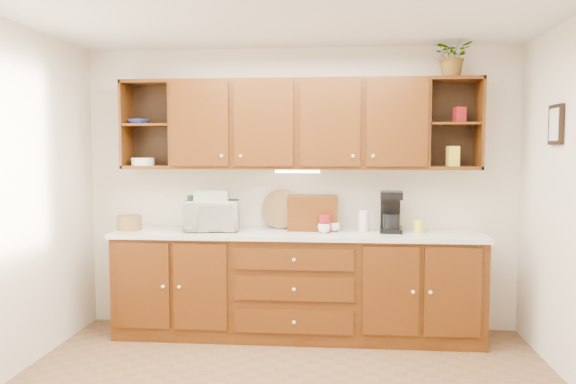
% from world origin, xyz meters
% --- Properties ---
extents(back_wall, '(4.00, 0.00, 4.00)m').
position_xyz_m(back_wall, '(0.00, 1.75, 1.30)').
color(back_wall, '#EDE1C7').
rests_on(back_wall, floor).
extents(base_cabinets, '(3.20, 0.60, 0.90)m').
position_xyz_m(base_cabinets, '(0.00, 1.45, 0.45)').
color(base_cabinets, '#3D1B07').
rests_on(base_cabinets, floor).
extents(countertop, '(3.24, 0.64, 0.04)m').
position_xyz_m(countertop, '(0.00, 1.44, 0.92)').
color(countertop, silver).
rests_on(countertop, base_cabinets).
extents(upper_cabinets, '(3.20, 0.33, 0.80)m').
position_xyz_m(upper_cabinets, '(0.01, 1.59, 1.89)').
color(upper_cabinets, '#3D1B07').
rests_on(upper_cabinets, back_wall).
extents(undercabinet_light, '(0.40, 0.05, 0.02)m').
position_xyz_m(undercabinet_light, '(0.00, 1.53, 1.47)').
color(undercabinet_light, white).
rests_on(undercabinet_light, upper_cabinets).
extents(framed_picture, '(0.03, 0.24, 0.30)m').
position_xyz_m(framed_picture, '(1.98, 0.90, 1.85)').
color(framed_picture, black).
rests_on(framed_picture, right_wall).
extents(wicker_basket, '(0.23, 0.23, 0.13)m').
position_xyz_m(wicker_basket, '(-1.52, 1.43, 1.01)').
color(wicker_basket, brown).
rests_on(wicker_basket, countertop).
extents(microwave, '(0.53, 0.40, 0.27)m').
position_xyz_m(microwave, '(-0.77, 1.45, 1.07)').
color(microwave, beige).
rests_on(microwave, countertop).
extents(towel_stack, '(0.32, 0.26, 0.09)m').
position_xyz_m(towel_stack, '(-0.77, 1.45, 1.25)').
color(towel_stack, '#E2C56A').
rests_on(towel_stack, microwave).
extents(wine_bottle, '(0.08, 0.08, 0.32)m').
position_xyz_m(wine_bottle, '(-0.95, 1.46, 1.10)').
color(wine_bottle, black).
rests_on(wine_bottle, countertop).
extents(woven_tray, '(0.38, 0.19, 0.36)m').
position_xyz_m(woven_tray, '(-0.16, 1.65, 0.95)').
color(woven_tray, brown).
rests_on(woven_tray, countertop).
extents(bread_box, '(0.45, 0.28, 0.31)m').
position_xyz_m(bread_box, '(0.14, 1.58, 1.10)').
color(bread_box, '#3D1B07').
rests_on(bread_box, countertop).
extents(mug_tree, '(0.26, 0.26, 0.28)m').
position_xyz_m(mug_tree, '(0.26, 1.45, 0.98)').
color(mug_tree, '#3D1B07').
rests_on(mug_tree, countertop).
extents(canister_red, '(0.14, 0.14, 0.15)m').
position_xyz_m(canister_red, '(0.25, 1.42, 1.02)').
color(canister_red, maroon).
rests_on(canister_red, countertop).
extents(canister_white, '(0.11, 0.11, 0.19)m').
position_xyz_m(canister_white, '(0.59, 1.51, 1.03)').
color(canister_white, white).
rests_on(canister_white, countertop).
extents(canister_yellow, '(0.12, 0.12, 0.12)m').
position_xyz_m(canister_yellow, '(1.07, 1.45, 1.00)').
color(canister_yellow, yellow).
rests_on(canister_yellow, countertop).
extents(coffee_maker, '(0.21, 0.27, 0.36)m').
position_xyz_m(coffee_maker, '(0.83, 1.50, 1.11)').
color(coffee_maker, black).
rests_on(coffee_maker, countertop).
extents(bowl_stack, '(0.21, 0.21, 0.04)m').
position_xyz_m(bowl_stack, '(-1.46, 1.55, 1.92)').
color(bowl_stack, navy).
rests_on(bowl_stack, upper_cabinets).
extents(plate_stack, '(0.27, 0.27, 0.07)m').
position_xyz_m(plate_stack, '(-1.43, 1.55, 1.56)').
color(plate_stack, white).
rests_on(plate_stack, upper_cabinets).
extents(pantry_box_yellow, '(0.11, 0.09, 0.18)m').
position_xyz_m(pantry_box_yellow, '(1.36, 1.55, 1.61)').
color(pantry_box_yellow, yellow).
rests_on(pantry_box_yellow, upper_cabinets).
extents(pantry_box_red, '(0.11, 0.10, 0.13)m').
position_xyz_m(pantry_box_red, '(1.41, 1.56, 1.97)').
color(pantry_box_red, maroon).
rests_on(pantry_box_red, upper_cabinets).
extents(potted_plant, '(0.37, 0.34, 0.36)m').
position_xyz_m(potted_plant, '(1.34, 1.53, 2.47)').
color(potted_plant, '#999999').
rests_on(potted_plant, upper_cabinets).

